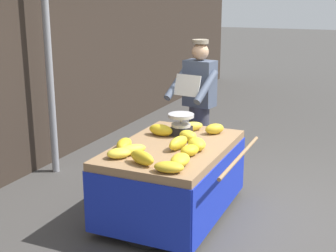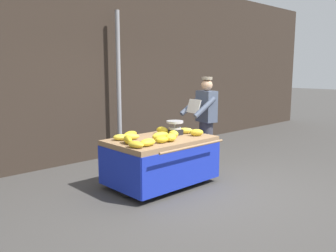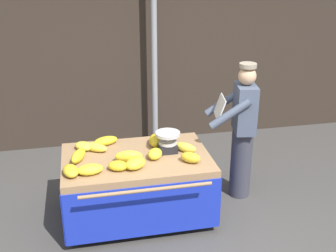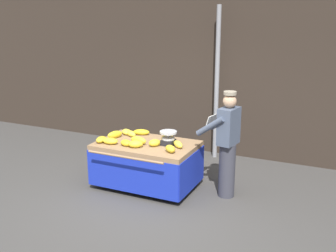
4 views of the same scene
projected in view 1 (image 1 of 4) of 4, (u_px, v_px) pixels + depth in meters
name	position (u px, v px, depth m)	size (l,w,h in m)	color
ground_plane	(248.00, 213.00, 5.02)	(60.00, 60.00, 0.00)	#423F3D
back_wall	(10.00, 22.00, 5.68)	(16.00, 0.24, 3.86)	#332821
street_pole	(48.00, 56.00, 5.82)	(0.09, 0.09, 3.02)	gray
banana_cart	(172.00, 165.00, 4.82)	(1.66, 1.26, 0.77)	#93704C
weighing_scale	(181.00, 124.00, 5.09)	(0.28, 0.28, 0.23)	black
banana_bunch_0	(188.00, 136.00, 4.89)	(0.15, 0.21, 0.11)	yellow
banana_bunch_1	(190.00, 150.00, 4.45)	(0.15, 0.21, 0.10)	gold
banana_bunch_2	(197.00, 144.00, 4.60)	(0.17, 0.24, 0.12)	yellow
banana_bunch_3	(142.00, 158.00, 4.21)	(0.11, 0.29, 0.12)	gold
banana_bunch_4	(180.00, 160.00, 4.18)	(0.16, 0.27, 0.10)	yellow
banana_bunch_5	(178.00, 143.00, 4.63)	(0.11, 0.30, 0.13)	yellow
banana_bunch_6	(169.00, 167.00, 4.02)	(0.15, 0.26, 0.09)	gold
banana_bunch_7	(124.00, 144.00, 4.64)	(0.14, 0.29, 0.10)	gold
banana_bunch_8	(161.00, 130.00, 5.08)	(0.15, 0.28, 0.12)	gold
banana_bunch_9	(191.00, 126.00, 5.26)	(0.11, 0.27, 0.10)	yellow
banana_bunch_10	(132.00, 150.00, 4.47)	(0.12, 0.29, 0.10)	yellow
banana_bunch_11	(119.00, 153.00, 4.38)	(0.16, 0.23, 0.09)	yellow
banana_bunch_12	(215.00, 129.00, 5.14)	(0.13, 0.22, 0.11)	gold
vendor_person	(199.00, 106.00, 5.99)	(0.64, 0.58, 1.71)	#383842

